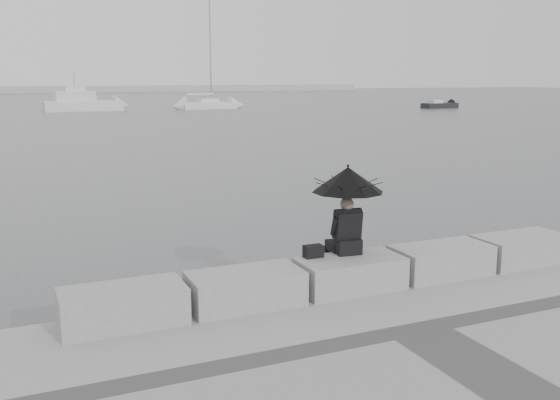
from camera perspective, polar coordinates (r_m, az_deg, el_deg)
name	(u,v)px	position (r m, az deg, el deg)	size (l,w,h in m)	color
ground	(335,311)	(10.20, 5.05, -10.04)	(360.00, 360.00, 0.00)	#4A4D4F
stone_block_far_left	(123,306)	(8.48, -14.15, -9.42)	(1.60, 0.80, 0.50)	gray
stone_block_left	(245,289)	(8.89, -3.19, -8.12)	(1.60, 0.80, 0.50)	gray
stone_block_centre	(350,274)	(9.58, 6.43, -6.73)	(1.60, 0.80, 0.50)	gray
stone_block_right	(441,261)	(10.51, 14.51, -5.40)	(1.60, 0.80, 0.50)	gray
stone_block_far_right	(521,249)	(11.62, 21.13, -4.23)	(1.60, 0.80, 0.50)	gray
seated_person	(348,191)	(9.53, 6.23, 0.87)	(1.10, 1.10, 1.39)	black
bag	(313,251)	(9.48, 3.06, -4.70)	(0.29, 0.17, 0.19)	black
sailboat_right	(208,104)	(75.32, -6.58, 8.70)	(6.41, 2.52, 12.90)	silver
motor_cruiser	(83,103)	(73.36, -17.54, 8.47)	(8.47, 3.14, 4.50)	silver
small_motorboat	(440,105)	(79.42, 14.39, 8.38)	(4.81, 1.96, 1.10)	black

